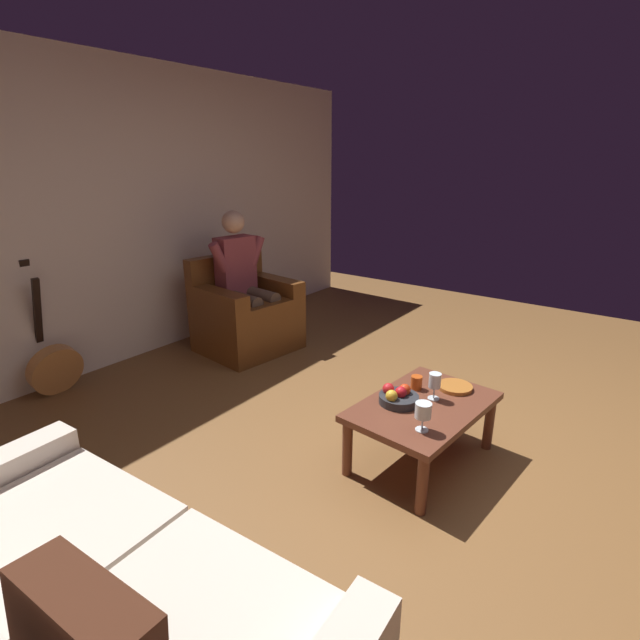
{
  "coord_description": "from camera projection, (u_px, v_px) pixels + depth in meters",
  "views": [
    {
      "loc": [
        2.58,
        0.76,
        1.76
      ],
      "look_at": [
        -0.04,
        -1.17,
        0.66
      ],
      "focal_mm": 27.08,
      "sensor_mm": 36.0,
      "label": 1
    }
  ],
  "objects": [
    {
      "name": "ground_plane",
      "position": [
        469.0,
        460.0,
        2.95
      ],
      "size": [
        7.44,
        7.44,
        0.0
      ],
      "primitive_type": "plane",
      "color": "brown"
    },
    {
      "name": "wine_glass_far",
      "position": [
        423.0,
        412.0,
        2.52
      ],
      "size": [
        0.09,
        0.09,
        0.16
      ],
      "color": "silver",
      "rests_on": "coffee_table"
    },
    {
      "name": "person_seated",
      "position": [
        244.0,
        278.0,
        4.47
      ],
      "size": [
        0.63,
        0.62,
        1.31
      ],
      "rotation": [
        0.0,
        0.0,
        -0.12
      ],
      "color": "brown",
      "rests_on": "ground"
    },
    {
      "name": "wall_back",
      "position": [
        140.0,
        214.0,
        4.3
      ],
      "size": [
        5.85,
        0.06,
        2.56
      ],
      "primitive_type": "cube",
      "color": "beige",
      "rests_on": "ground"
    },
    {
      "name": "wine_glass_near",
      "position": [
        435.0,
        382.0,
        2.86
      ],
      "size": [
        0.07,
        0.07,
        0.17
      ],
      "color": "silver",
      "rests_on": "coffee_table"
    },
    {
      "name": "armchair",
      "position": [
        245.0,
        316.0,
        4.6
      ],
      "size": [
        0.91,
        0.84,
        0.89
      ],
      "rotation": [
        0.0,
        0.0,
        -0.12
      ],
      "color": "brown",
      "rests_on": "ground"
    },
    {
      "name": "guitar",
      "position": [
        54.0,
        365.0,
        3.73
      ],
      "size": [
        0.4,
        0.33,
        1.05
      ],
      "color": "#B5753C",
      "rests_on": "ground"
    },
    {
      "name": "candle_jar",
      "position": [
        416.0,
        382.0,
        3.0
      ],
      "size": [
        0.07,
        0.07,
        0.08
      ],
      "primitive_type": "cylinder",
      "color": "#B84616",
      "rests_on": "coffee_table"
    },
    {
      "name": "decorative_dish",
      "position": [
        455.0,
        387.0,
        3.01
      ],
      "size": [
        0.21,
        0.21,
        0.02
      ],
      "primitive_type": "cylinder",
      "color": "#AD6528",
      "rests_on": "coffee_table"
    },
    {
      "name": "fruit_bowl",
      "position": [
        398.0,
        397.0,
        2.83
      ],
      "size": [
        0.23,
        0.23,
        0.11
      ],
      "color": "#292A2E",
      "rests_on": "coffee_table"
    },
    {
      "name": "coffee_table",
      "position": [
        423.0,
        412.0,
        2.85
      ],
      "size": [
        0.96,
        0.68,
        0.39
      ],
      "rotation": [
        0.0,
        0.0,
        -0.1
      ],
      "color": "brown",
      "rests_on": "ground"
    }
  ]
}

